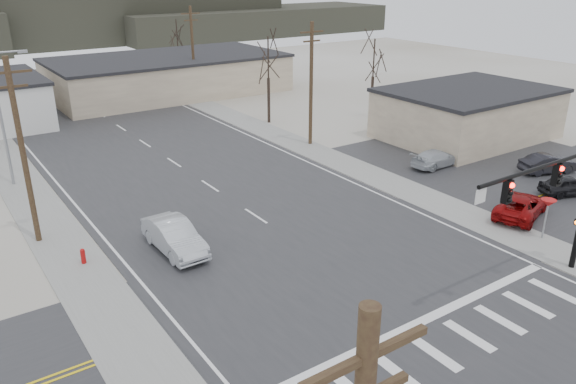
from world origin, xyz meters
The scene contains 26 objects.
ground centered at (0.00, 0.00, 0.00)m, with size 140.00×140.00×0.00m, color silver.
main_road centered at (0.00, 15.00, 0.02)m, with size 18.00×110.00×0.05m, color #28292B.
cross_road centered at (0.00, 0.00, 0.02)m, with size 90.00×10.00×0.04m, color #28292B.
parking_lot centered at (20.00, 6.00, 0.02)m, with size 18.00×20.00×0.03m, color #28292B.
sidewalk_left centered at (-10.60, 20.00, 0.03)m, with size 3.00×90.00×0.06m, color gray.
sidewalk_right centered at (10.60, 20.00, 0.03)m, with size 3.00×90.00×0.06m, color gray.
traffic_signal_mast centered at (7.89, -6.20, 4.67)m, with size 8.95×0.43×7.20m.
fire_hydrant centered at (-10.20, 8.00, 0.45)m, with size 0.24×0.24×0.87m.
yield_sign centered at (11.50, -3.50, 2.07)m, with size 0.80×0.80×2.35m.
building_right_far centered at (10.00, 44.00, 2.15)m, with size 26.30×14.30×4.30m.
building_lot centered at (24.00, 12.00, 2.16)m, with size 14.30×10.30×4.30m.
upole_left_b centered at (-11.50, 12.00, 5.22)m, with size 2.20×0.30×10.00m.
upole_right_a centered at (11.50, 18.00, 5.22)m, with size 2.20×0.30×10.00m.
upole_right_b centered at (11.50, 40.00, 5.22)m, with size 2.20×0.30×10.00m.
streetlight_main centered at (-10.80, 22.00, 5.09)m, with size 2.40×0.25×9.00m.
tree_right_mid centered at (12.50, 26.00, 5.93)m, with size 3.74×3.74×8.33m.
tree_right_far centered at (15.00, 52.00, 5.58)m, with size 3.52×3.52×7.84m.
tree_lot centered at (22.00, 22.00, 5.58)m, with size 3.52×3.52×7.84m.
hill_center centered at (15.00, 96.00, 4.50)m, with size 80.00×18.00×9.00m, color #333026.
hill_right centered at (50.00, 90.00, 2.75)m, with size 60.00×18.00×5.50m, color #333026.
sedan_crossing centered at (-5.81, 6.66, 0.86)m, with size 1.73×4.97×1.64m, color #A6AAB1.
car_far_a centered at (0.67, 41.42, 0.83)m, with size 2.19×5.38×1.56m, color black.
car_parked_red centered at (13.07, -1.00, 0.71)m, with size 2.23×4.83×1.34m, color maroon.
car_parked_dark_a centered at (18.67, -0.70, 0.68)m, with size 1.52×3.78×1.29m, color black.
car_parked_dark_b centered at (21.47, 2.51, 0.72)m, with size 1.45×4.15×1.37m, color black.
car_parked_silver centered at (15.87, 8.05, 0.67)m, with size 1.77×4.36×1.27m, color #AFB5BA.
Camera 1 is at (-15.83, -18.44, 14.05)m, focal length 35.00 mm.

